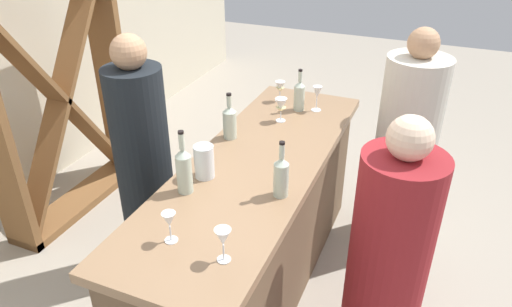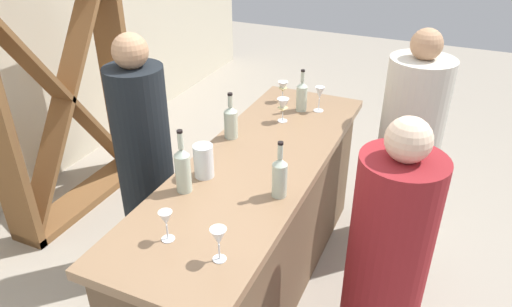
{
  "view_description": "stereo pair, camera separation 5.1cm",
  "coord_description": "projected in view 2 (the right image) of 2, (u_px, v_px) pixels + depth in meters",
  "views": [
    {
      "loc": [
        -2.06,
        -0.86,
        2.23
      ],
      "look_at": [
        0.0,
        0.0,
        0.97
      ],
      "focal_mm": 33.33,
      "sensor_mm": 36.0,
      "label": 1
    },
    {
      "loc": [
        -2.04,
        -0.91,
        2.23
      ],
      "look_at": [
        0.0,
        0.0,
        0.97
      ],
      "focal_mm": 33.33,
      "sensor_mm": 36.0,
      "label": 2
    }
  ],
  "objects": [
    {
      "name": "wine_glass_near_right",
      "position": [
        283.0,
        107.0,
        2.99
      ],
      "size": [
        0.08,
        0.08,
        0.15
      ],
      "color": "white",
      "rests_on": "bar_counter"
    },
    {
      "name": "ground_plane",
      "position": [
        256.0,
        285.0,
        3.04
      ],
      "size": [
        12.0,
        12.0,
        0.0
      ],
      "primitive_type": "plane",
      "color": "#9E9384"
    },
    {
      "name": "wine_bottle_second_left_clear_pale",
      "position": [
        280.0,
        176.0,
        2.25
      ],
      "size": [
        0.07,
        0.07,
        0.29
      ],
      "color": "#B7C6B2",
      "rests_on": "bar_counter"
    },
    {
      "name": "person_server_behind",
      "position": [
        146.0,
        169.0,
        2.9
      ],
      "size": [
        0.4,
        0.4,
        1.56
      ],
      "rotation": [
        0.0,
        0.0,
        -1.8
      ],
      "color": "black",
      "rests_on": "ground"
    },
    {
      "name": "wine_glass_near_left",
      "position": [
        219.0,
        238.0,
        1.86
      ],
      "size": [
        0.07,
        0.07,
        0.15
      ],
      "color": "white",
      "rests_on": "bar_counter"
    },
    {
      "name": "bar_counter",
      "position": [
        256.0,
        227.0,
        2.82
      ],
      "size": [
        2.15,
        0.68,
        0.92
      ],
      "color": "brown",
      "rests_on": "ground"
    },
    {
      "name": "wine_glass_near_center",
      "position": [
        320.0,
        94.0,
        3.11
      ],
      "size": [
        0.07,
        0.07,
        0.17
      ],
      "color": "white",
      "rests_on": "bar_counter"
    },
    {
      "name": "person_center_guest",
      "position": [
        407.0,
        153.0,
        3.14
      ],
      "size": [
        0.52,
        0.52,
        1.52
      ],
      "rotation": [
        0.0,
        0.0,
        1.17
      ],
      "color": "beige",
      "rests_on": "ground"
    },
    {
      "name": "wine_glass_far_center",
      "position": [
        283.0,
        88.0,
        3.27
      ],
      "size": [
        0.07,
        0.07,
        0.14
      ],
      "color": "white",
      "rests_on": "bar_counter"
    },
    {
      "name": "person_left_guest",
      "position": [
        387.0,
        260.0,
        2.32
      ],
      "size": [
        0.51,
        0.51,
        1.4
      ],
      "rotation": [
        0.0,
        0.0,
        1.19
      ],
      "color": "maroon",
      "rests_on": "ground"
    },
    {
      "name": "water_pitcher",
      "position": [
        204.0,
        161.0,
        2.42
      ],
      "size": [
        0.1,
        0.1,
        0.18
      ],
      "color": "silver",
      "rests_on": "bar_counter"
    },
    {
      "name": "wine_bottle_center_clear_pale",
      "position": [
        231.0,
        121.0,
        2.79
      ],
      "size": [
        0.08,
        0.08,
        0.28
      ],
      "color": "#B7C6B2",
      "rests_on": "bar_counter"
    },
    {
      "name": "wine_rack",
      "position": [
        64.0,
        98.0,
        3.42
      ],
      "size": [
        1.22,
        0.28,
        1.79
      ],
      "color": "brown",
      "rests_on": "ground"
    },
    {
      "name": "wine_bottle_second_right_clear_pale",
      "position": [
        302.0,
        95.0,
        3.13
      ],
      "size": [
        0.07,
        0.07,
        0.28
      ],
      "color": "#B7C6B2",
      "rests_on": "bar_counter"
    },
    {
      "name": "wine_glass_far_left",
      "position": [
        166.0,
        220.0,
        1.97
      ],
      "size": [
        0.06,
        0.06,
        0.14
      ],
      "color": "white",
      "rests_on": "bar_counter"
    },
    {
      "name": "wine_bottle_leftmost_clear_pale",
      "position": [
        183.0,
        168.0,
        2.29
      ],
      "size": [
        0.08,
        0.08,
        0.33
      ],
      "color": "#B7C6B2",
      "rests_on": "bar_counter"
    }
  ]
}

